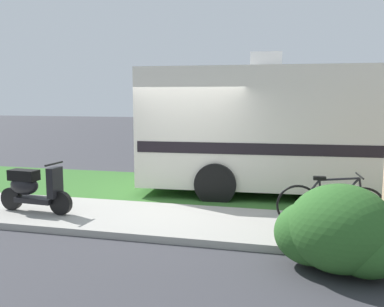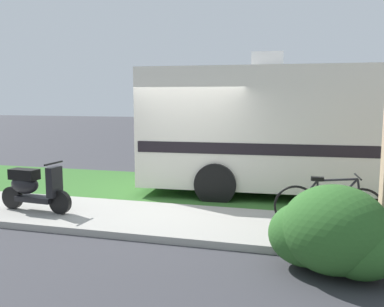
% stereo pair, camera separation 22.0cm
% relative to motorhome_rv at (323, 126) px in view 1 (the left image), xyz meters
% --- Properties ---
extents(ground_plane, '(80.00, 80.00, 0.00)m').
position_rel_motorhome_rv_xyz_m(ground_plane, '(-2.87, -1.73, -1.63)').
color(ground_plane, '#38383D').
extents(sidewalk, '(24.00, 2.00, 0.12)m').
position_rel_motorhome_rv_xyz_m(sidewalk, '(-2.87, -2.93, -1.57)').
color(sidewalk, '#9E9B93').
rests_on(sidewalk, ground).
extents(grass_strip, '(24.00, 3.40, 0.08)m').
position_rel_motorhome_rv_xyz_m(grass_strip, '(-2.87, -0.23, -1.59)').
color(grass_strip, '#336628').
rests_on(grass_strip, ground).
extents(motorhome_rv, '(8.12, 2.99, 3.43)m').
position_rel_motorhome_rv_xyz_m(motorhome_rv, '(0.00, 0.00, 0.00)').
color(motorhome_rv, silver).
rests_on(motorhome_rv, ground).
extents(scooter, '(1.56, 0.50, 0.97)m').
position_rel_motorhome_rv_xyz_m(scooter, '(-5.40, -3.17, -1.05)').
color(scooter, black).
rests_on(scooter, ground).
extents(bicycle, '(1.75, 0.52, 0.91)m').
position_rel_motorhome_rv_xyz_m(bicycle, '(-0.02, -2.86, -1.11)').
color(bicycle, black).
rests_on(bicycle, ground).
extents(pickup_truck_near, '(5.87, 2.50, 1.78)m').
position_rel_motorhome_rv_xyz_m(pickup_truck_near, '(0.41, 4.30, -0.68)').
color(pickup_truck_near, '#B7B29E').
rests_on(pickup_truck_near, ground).
extents(bush_by_porch, '(1.62, 1.21, 1.15)m').
position_rel_motorhome_rv_xyz_m(bush_by_porch, '(-0.05, -4.42, -1.09)').
color(bush_by_porch, '#2D6026').
rests_on(bush_by_porch, ground).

